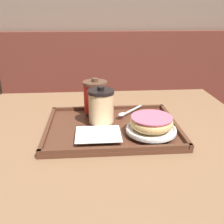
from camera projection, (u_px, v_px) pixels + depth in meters
booth_bench at (121, 134)px, 1.85m from camera, size 1.61×0.44×1.00m
cafe_table at (112, 175)px, 0.94m from camera, size 0.99×0.89×0.76m
serving_tray at (112, 128)px, 0.87m from camera, size 0.43×0.34×0.02m
napkin_paper at (98, 134)px, 0.79m from camera, size 0.14×0.12×0.00m
coffee_cup_front at (101, 106)px, 0.86m from camera, size 0.09×0.09×0.12m
coffee_cup_rear at (95, 96)px, 0.95m from camera, size 0.09×0.09×0.12m
plate_with_chocolate_donut at (151, 129)px, 0.80m from camera, size 0.16×0.16×0.01m
donut_chocolate_glazed at (152, 122)px, 0.80m from camera, size 0.13×0.13×0.04m
spoon at (125, 113)px, 0.94m from camera, size 0.11×0.12×0.01m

